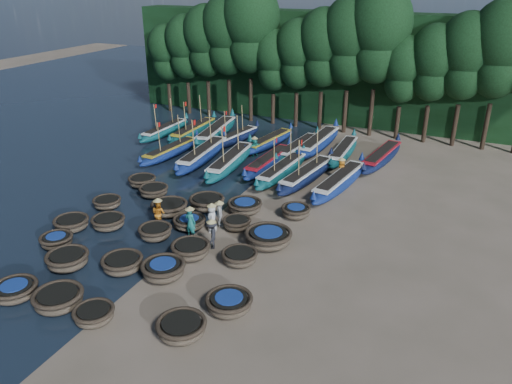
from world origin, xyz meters
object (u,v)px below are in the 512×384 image
at_px(coracle_5, 57,240).
at_px(coracle_24, 296,211).
at_px(coracle_9, 229,303).
at_px(coracle_12, 155,232).
at_px(coracle_17, 189,222).
at_px(coracle_19, 268,237).
at_px(coracle_10, 71,223).
at_px(long_boat_10, 194,131).
at_px(long_boat_12, 234,138).
at_px(long_boat_3, 203,154).
at_px(coracle_2, 58,299).
at_px(fisherman_6, 341,169).
at_px(long_boat_8, 339,182).
at_px(coracle_7, 122,263).
at_px(coracle_13, 191,249).
at_px(coracle_11, 108,222).
at_px(long_boat_9, 165,130).
at_px(coracle_22, 207,202).
at_px(long_boat_15, 319,142).
at_px(coracle_20, 142,181).
at_px(long_boat_13, 269,141).
at_px(coracle_15, 107,202).
at_px(long_boat_2, 171,151).
at_px(fisherman_2, 159,212).
at_px(coracle_16, 169,208).
at_px(fisherman_1, 190,221).
at_px(long_boat_5, 269,161).
at_px(long_boat_4, 231,161).
at_px(long_boat_7, 307,175).
at_px(coracle_21, 154,191).
at_px(coracle_4, 182,327).
at_px(long_boat_17, 382,157).
at_px(fisherman_0, 212,217).
at_px(fisherman_3, 212,234).
at_px(coracle_8, 163,269).
at_px(long_boat_11, 216,132).
at_px(coracle_3, 94,314).
at_px(coracle_18, 237,223).
at_px(coracle_1, 15,290).
at_px(long_boat_14, 298,148).
at_px(coracle_6, 68,259).
at_px(fisherman_4, 220,213).

relative_size(coracle_5, coracle_24, 1.01).
height_order(coracle_9, coracle_12, coracle_12).
height_order(coracle_17, coracle_19, coracle_19).
distance_m(coracle_10, long_boat_10, 17.95).
bearing_deg(coracle_10, long_boat_12, 85.47).
bearing_deg(long_boat_3, coracle_19, -50.04).
bearing_deg(coracle_2, fisherman_6, 69.28).
relative_size(long_boat_8, long_boat_12, 1.15).
distance_m(coracle_7, coracle_13, 3.37).
xyz_separation_m(coracle_11, long_boat_9, (-6.90, 15.98, 0.10)).
xyz_separation_m(coracle_9, coracle_22, (-5.76, 8.30, 0.05)).
bearing_deg(long_boat_15, long_boat_10, -171.07).
distance_m(coracle_20, long_boat_13, 11.99).
bearing_deg(coracle_19, long_boat_15, 98.40).
xyz_separation_m(coracle_15, long_boat_2, (-1.55, 9.39, 0.13)).
bearing_deg(fisherman_2, coracle_22, -102.61).
height_order(coracle_9, coracle_16, coracle_16).
height_order(coracle_22, fisherman_1, fisherman_1).
xyz_separation_m(coracle_15, long_boat_5, (6.35, 10.26, 0.16)).
distance_m(long_boat_4, long_boat_7, 5.90).
bearing_deg(coracle_21, coracle_15, -121.42).
bearing_deg(coracle_5, coracle_4, -18.81).
bearing_deg(long_boat_17, coracle_13, -101.35).
bearing_deg(fisherman_0, coracle_15, -120.22).
height_order(long_boat_4, fisherman_3, long_boat_4).
distance_m(coracle_11, long_boat_13, 17.03).
bearing_deg(long_boat_9, coracle_8, -55.09).
bearing_deg(long_boat_11, coracle_7, -81.68).
xyz_separation_m(coracle_10, coracle_20, (-0.12, 6.71, -0.01)).
height_order(coracle_7, coracle_10, coracle_7).
bearing_deg(coracle_3, coracle_18, 79.79).
distance_m(coracle_22, coracle_24, 5.42).
height_order(coracle_3, long_boat_4, long_boat_4).
bearing_deg(fisherman_2, coracle_5, 59.83).
bearing_deg(long_boat_3, long_boat_5, 4.28).
relative_size(coracle_1, coracle_2, 0.88).
bearing_deg(coracle_12, coracle_22, 80.86).
height_order(long_boat_9, fisherman_1, long_boat_9).
xyz_separation_m(coracle_9, long_boat_13, (-6.86, 20.67, 0.10)).
bearing_deg(coracle_18, coracle_2, -111.55).
relative_size(coracle_8, fisherman_0, 1.21).
distance_m(coracle_22, long_boat_14, 11.85).
bearing_deg(coracle_6, coracle_15, 113.68).
distance_m(coracle_1, long_boat_12, 23.47).
bearing_deg(coracle_7, coracle_11, 137.39).
xyz_separation_m(coracle_5, coracle_15, (-0.72, 4.86, -0.02)).
bearing_deg(coracle_20, long_boat_10, 103.12).
bearing_deg(fisherman_4, coracle_15, 57.94).
bearing_deg(coracle_2, fisherman_1, 76.18).
relative_size(long_boat_8, long_boat_9, 1.13).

